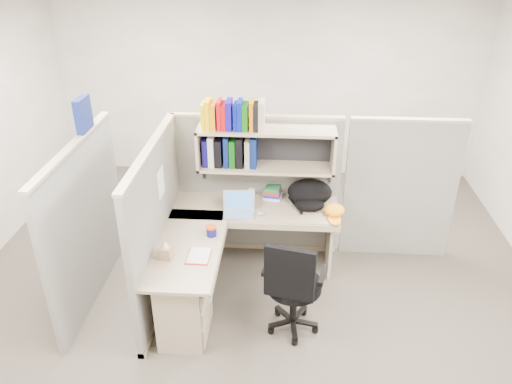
# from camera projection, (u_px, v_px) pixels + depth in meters

# --- Properties ---
(ground) EXTENTS (6.00, 6.00, 0.00)m
(ground) POSITION_uv_depth(u_px,v_px,m) (252.00, 296.00, 5.09)
(ground) COLOR #343028
(ground) RESTS_ON ground
(room_shell) EXTENTS (6.00, 6.00, 6.00)m
(room_shell) POSITION_uv_depth(u_px,v_px,m) (251.00, 150.00, 4.33)
(room_shell) COLOR #A6A096
(room_shell) RESTS_ON ground
(cubicle) EXTENTS (3.79, 1.84, 1.95)m
(cubicle) POSITION_uv_depth(u_px,v_px,m) (219.00, 196.00, 5.09)
(cubicle) COLOR slate
(cubicle) RESTS_ON ground
(desk) EXTENTS (1.74, 1.75, 0.73)m
(desk) POSITION_uv_depth(u_px,v_px,m) (206.00, 278.00, 4.66)
(desk) COLOR tan
(desk) RESTS_ON ground
(laptop) EXTENTS (0.35, 0.35, 0.23)m
(laptop) POSITION_uv_depth(u_px,v_px,m) (239.00, 205.00, 5.05)
(laptop) COLOR silver
(laptop) RESTS_ON desk
(backpack) EXTENTS (0.49, 0.40, 0.28)m
(backpack) POSITION_uv_depth(u_px,v_px,m) (310.00, 195.00, 5.20)
(backpack) COLOR black
(backpack) RESTS_ON desk
(orange_cap) EXTENTS (0.21, 0.25, 0.11)m
(orange_cap) POSITION_uv_depth(u_px,v_px,m) (334.00, 210.00, 5.08)
(orange_cap) COLOR orange
(orange_cap) RESTS_ON desk
(snack_canister) EXTENTS (0.10, 0.10, 0.10)m
(snack_canister) POSITION_uv_depth(u_px,v_px,m) (211.00, 231.00, 4.74)
(snack_canister) COLOR navy
(snack_canister) RESTS_ON desk
(tissue_box) EXTENTS (0.12, 0.12, 0.18)m
(tissue_box) POSITION_uv_depth(u_px,v_px,m) (166.00, 249.00, 4.40)
(tissue_box) COLOR tan
(tissue_box) RESTS_ON desk
(mouse) EXTENTS (0.09, 0.08, 0.03)m
(mouse) POSITION_uv_depth(u_px,v_px,m) (261.00, 213.00, 5.10)
(mouse) COLOR #859EBD
(mouse) RESTS_ON desk
(paper_cup) EXTENTS (0.07, 0.07, 0.10)m
(paper_cup) POSITION_uv_depth(u_px,v_px,m) (252.00, 193.00, 5.42)
(paper_cup) COLOR white
(paper_cup) RESTS_ON desk
(book_stack) EXTENTS (0.22, 0.28, 0.12)m
(book_stack) POSITION_uv_depth(u_px,v_px,m) (273.00, 191.00, 5.44)
(book_stack) COLOR slate
(book_stack) RESTS_ON desk
(loose_paper) EXTENTS (0.19, 0.25, 0.00)m
(loose_paper) POSITION_uv_depth(u_px,v_px,m) (199.00, 255.00, 4.47)
(loose_paper) COLOR white
(loose_paper) RESTS_ON desk
(task_chair) EXTENTS (0.59, 0.54, 1.04)m
(task_chair) POSITION_uv_depth(u_px,v_px,m) (293.00, 300.00, 4.48)
(task_chair) COLOR black
(task_chair) RESTS_ON ground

